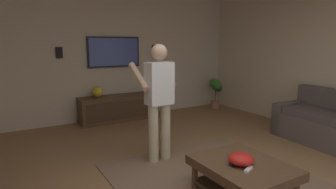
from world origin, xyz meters
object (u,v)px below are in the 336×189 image
object	(u,v)px
remote_black	(235,164)
coffee_table	(243,172)
vase_round	(98,92)
wall_speaker_left	(155,50)
remote_white	(249,169)
tv	(114,52)
person_standing	(159,96)
bowl	(241,159)
media_console	(120,108)
wall_speaker_right	(59,53)
potted_plant_short	(216,88)

from	to	relation	value
remote_black	coffee_table	bearing A→B (deg)	-7.50
vase_round	wall_speaker_left	xyz separation A→B (m)	(0.20, -1.45, 0.84)
coffee_table	wall_speaker_left	size ratio (longest dim) A/B	4.55
coffee_table	remote_white	world-z (taller)	remote_white
tv	person_standing	bearing A→B (deg)	-6.66
person_standing	bowl	size ratio (longest dim) A/B	6.17
remote_black	vase_round	world-z (taller)	vase_round
person_standing	remote_black	bearing A→B (deg)	-175.50
person_standing	vase_round	xyz separation A→B (m)	(2.34, 0.16, -0.27)
vase_round	remote_black	bearing A→B (deg)	-174.86
remote_black	vase_round	size ratio (longest dim) A/B	0.68
wall_speaker_left	bowl	bearing A→B (deg)	164.74
tv	wall_speaker_left	distance (m)	1.00
media_console	wall_speaker_right	size ratio (longest dim) A/B	7.73
potted_plant_short	remote_white	world-z (taller)	potted_plant_short
remote_white	vase_round	bearing A→B (deg)	71.99
person_standing	remote_black	world-z (taller)	person_standing
potted_plant_short	person_standing	bearing A→B (deg)	126.99
wall_speaker_right	bowl	bearing A→B (deg)	-164.86
remote_black	vase_round	xyz separation A→B (m)	(3.68, 0.33, 0.25)
remote_white	potted_plant_short	bearing A→B (deg)	30.84
tv	potted_plant_short	world-z (taller)	tv
tv	wall_speaker_left	world-z (taller)	tv
person_standing	bowl	xyz separation A→B (m)	(-1.36, -0.23, -0.47)
bowl	remote_white	xyz separation A→B (m)	(-0.14, 0.04, -0.05)
remote_white	remote_black	xyz separation A→B (m)	(0.17, 0.02, 0.00)
bowl	vase_round	bearing A→B (deg)	5.98
remote_black	wall_speaker_left	distance (m)	4.18
coffee_table	media_console	world-z (taller)	media_console
coffee_table	vase_round	distance (m)	3.73
person_standing	potted_plant_short	bearing A→B (deg)	-55.93
tv	person_standing	distance (m)	2.60
coffee_table	remote_black	distance (m)	0.16
person_standing	coffee_table	bearing A→B (deg)	-171.12
coffee_table	wall_speaker_right	bearing A→B (deg)	15.88
wall_speaker_left	coffee_table	bearing A→B (deg)	165.37
coffee_table	wall_speaker_right	distance (m)	4.20
potted_plant_short	bowl	size ratio (longest dim) A/B	2.94
tv	wall_speaker_right	distance (m)	1.12
bowl	remote_black	world-z (taller)	bowl
potted_plant_short	remote_black	world-z (taller)	potted_plant_short
person_standing	bowl	world-z (taller)	person_standing
potted_plant_short	bowl	bearing A→B (deg)	143.34
bowl	wall_speaker_left	size ratio (longest dim) A/B	1.21
potted_plant_short	wall_speaker_left	world-z (taller)	wall_speaker_left
bowl	remote_black	bearing A→B (deg)	70.05
wall_speaker_left	wall_speaker_right	world-z (taller)	wall_speaker_left
person_standing	vase_round	bearing A→B (deg)	0.92
remote_black	wall_speaker_left	bearing A→B (deg)	69.09
bowl	wall_speaker_right	distance (m)	4.16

